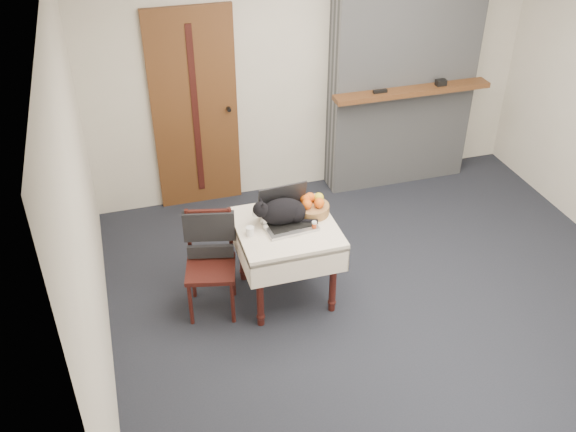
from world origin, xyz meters
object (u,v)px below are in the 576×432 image
at_px(laptop, 287,214).
at_px(fruit_basket, 312,206).
at_px(cream_jar, 250,231).
at_px(pill_bottle, 314,226).
at_px(chair, 210,248).
at_px(side_table, 286,237).
at_px(door, 195,111).
at_px(cat, 283,212).

relative_size(laptop, fruit_basket, 1.53).
distance_m(laptop, cream_jar, 0.33).
distance_m(pill_bottle, chair, 0.84).
bearing_deg(side_table, chair, 172.99).
bearing_deg(cream_jar, door, 93.62).
bearing_deg(cat, chair, 175.80).
relative_size(laptop, cream_jar, 5.90).
bearing_deg(fruit_basket, door, 112.87).
bearing_deg(laptop, pill_bottle, -48.67).
bearing_deg(door, laptop, -75.32).
relative_size(cat, pill_bottle, 6.48).
relative_size(side_table, cream_jar, 10.76).
bearing_deg(door, pill_bottle, -71.51).
bearing_deg(cream_jar, cat, 16.75).
height_order(cream_jar, chair, chair).
xyz_separation_m(laptop, chair, (-0.62, 0.03, -0.22)).
xyz_separation_m(laptop, cream_jar, (-0.32, -0.09, -0.04)).
height_order(laptop, chair, laptop).
height_order(door, laptop, door).
xyz_separation_m(cream_jar, pill_bottle, (0.49, -0.08, 0.00)).
height_order(cat, cream_jar, cat).
bearing_deg(side_table, cream_jar, -171.41).
bearing_deg(chair, cat, 10.00).
height_order(side_table, fruit_basket, fruit_basket).
distance_m(side_table, cat, 0.22).
height_order(side_table, chair, chair).
distance_m(cat, chair, 0.64).
bearing_deg(fruit_basket, laptop, -163.98).
relative_size(door, laptop, 4.68).
bearing_deg(fruit_basket, cream_jar, -164.06).
bearing_deg(side_table, laptop, 69.30).
relative_size(cream_jar, fruit_basket, 0.26).
bearing_deg(pill_bottle, laptop, 136.07).
xyz_separation_m(laptop, cat, (-0.03, -0.00, 0.03)).
distance_m(side_table, chair, 0.61).
distance_m(cream_jar, chair, 0.37).
distance_m(pill_bottle, fruit_basket, 0.24).
bearing_deg(laptop, cream_jar, -168.85).
bearing_deg(side_table, cat, 107.35).
xyz_separation_m(side_table, fruit_basket, (0.25, 0.11, 0.18)).
distance_m(door, chair, 1.68).
height_order(cream_jar, pill_bottle, pill_bottle).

